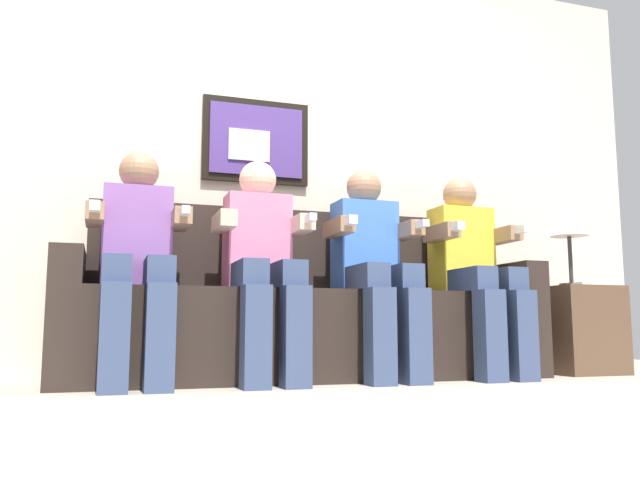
{
  "coord_description": "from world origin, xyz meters",
  "views": [
    {
      "loc": [
        -1.02,
        -2.92,
        0.27
      ],
      "look_at": [
        0.0,
        0.15,
        0.7
      ],
      "focal_mm": 36.61,
      "sensor_mm": 36.0,
      "label": 1
    }
  ],
  "objects_px": {
    "table_lamp": "(569,226)",
    "person_right_center": "(374,261)",
    "couch": "(309,318)",
    "spare_remote_on_table": "(577,284)",
    "person_left_center": "(262,257)",
    "person_leftmost": "(137,253)",
    "side_table_right": "(578,330)",
    "person_rightmost": "(473,264)"
  },
  "relations": [
    {
      "from": "table_lamp",
      "to": "person_right_center",
      "type": "bearing_deg",
      "value": -176.76
    },
    {
      "from": "couch",
      "to": "spare_remote_on_table",
      "type": "height_order",
      "value": "couch"
    },
    {
      "from": "person_left_center",
      "to": "spare_remote_on_table",
      "type": "distance_m",
      "value": 1.85
    },
    {
      "from": "person_leftmost",
      "to": "side_table_right",
      "type": "xyz_separation_m",
      "value": [
        2.48,
        0.06,
        -0.36
      ]
    },
    {
      "from": "person_left_center",
      "to": "side_table_right",
      "type": "xyz_separation_m",
      "value": [
        1.89,
        0.06,
        -0.36
      ]
    },
    {
      "from": "person_left_center",
      "to": "person_right_center",
      "type": "bearing_deg",
      "value": -0.05
    },
    {
      "from": "person_leftmost",
      "to": "spare_remote_on_table",
      "type": "relative_size",
      "value": 8.54
    },
    {
      "from": "couch",
      "to": "person_leftmost",
      "type": "distance_m",
      "value": 0.94
    },
    {
      "from": "person_rightmost",
      "to": "table_lamp",
      "type": "xyz_separation_m",
      "value": [
        0.7,
        0.07,
        0.25
      ]
    },
    {
      "from": "couch",
      "to": "side_table_right",
      "type": "xyz_separation_m",
      "value": [
        1.6,
        -0.11,
        -0.06
      ]
    },
    {
      "from": "person_leftmost",
      "to": "person_rightmost",
      "type": "relative_size",
      "value": 1.0
    },
    {
      "from": "person_rightmost",
      "to": "couch",
      "type": "bearing_deg",
      "value": 169.14
    },
    {
      "from": "table_lamp",
      "to": "spare_remote_on_table",
      "type": "height_order",
      "value": "table_lamp"
    },
    {
      "from": "table_lamp",
      "to": "spare_remote_on_table",
      "type": "xyz_separation_m",
      "value": [
        -0.02,
        -0.07,
        -0.35
      ]
    },
    {
      "from": "couch",
      "to": "spare_remote_on_table",
      "type": "bearing_deg",
      "value": -6.24
    },
    {
      "from": "person_rightmost",
      "to": "side_table_right",
      "type": "xyz_separation_m",
      "value": [
        0.72,
        0.06,
        -0.36
      ]
    },
    {
      "from": "couch",
      "to": "person_rightmost",
      "type": "xyz_separation_m",
      "value": [
        0.88,
        -0.17,
        0.29
      ]
    },
    {
      "from": "person_right_center",
      "to": "spare_remote_on_table",
      "type": "bearing_deg",
      "value": -0.05
    },
    {
      "from": "side_table_right",
      "to": "spare_remote_on_table",
      "type": "relative_size",
      "value": 3.85
    },
    {
      "from": "person_leftmost",
      "to": "side_table_right",
      "type": "height_order",
      "value": "person_leftmost"
    },
    {
      "from": "person_rightmost",
      "to": "person_right_center",
      "type": "bearing_deg",
      "value": 180.0
    },
    {
      "from": "person_leftmost",
      "to": "person_rightmost",
      "type": "bearing_deg",
      "value": 0.0
    },
    {
      "from": "couch",
      "to": "person_right_center",
      "type": "relative_size",
      "value": 2.25
    },
    {
      "from": "person_leftmost",
      "to": "table_lamp",
      "type": "height_order",
      "value": "person_leftmost"
    },
    {
      "from": "person_rightmost",
      "to": "side_table_right",
      "type": "distance_m",
      "value": 0.8
    },
    {
      "from": "person_leftmost",
      "to": "side_table_right",
      "type": "distance_m",
      "value": 2.51
    },
    {
      "from": "person_left_center",
      "to": "person_right_center",
      "type": "relative_size",
      "value": 1.0
    },
    {
      "from": "side_table_right",
      "to": "person_leftmost",
      "type": "bearing_deg",
      "value": -178.58
    },
    {
      "from": "couch",
      "to": "person_left_center",
      "type": "bearing_deg",
      "value": -150.11
    },
    {
      "from": "spare_remote_on_table",
      "to": "couch",
      "type": "bearing_deg",
      "value": 173.76
    },
    {
      "from": "person_left_center",
      "to": "person_right_center",
      "type": "height_order",
      "value": "same"
    },
    {
      "from": "person_leftmost",
      "to": "couch",
      "type": "bearing_deg",
      "value": 10.86
    },
    {
      "from": "person_right_center",
      "to": "spare_remote_on_table",
      "type": "distance_m",
      "value": 1.27
    },
    {
      "from": "person_rightmost",
      "to": "spare_remote_on_table",
      "type": "height_order",
      "value": "person_rightmost"
    },
    {
      "from": "person_leftmost",
      "to": "person_right_center",
      "type": "height_order",
      "value": "same"
    },
    {
      "from": "person_left_center",
      "to": "spare_remote_on_table",
      "type": "height_order",
      "value": "person_left_center"
    },
    {
      "from": "couch",
      "to": "side_table_right",
      "type": "bearing_deg",
      "value": -3.85
    },
    {
      "from": "side_table_right",
      "to": "person_rightmost",
      "type": "bearing_deg",
      "value": -175.1
    },
    {
      "from": "person_right_center",
      "to": "table_lamp",
      "type": "xyz_separation_m",
      "value": [
        1.29,
        0.07,
        0.25
      ]
    },
    {
      "from": "person_right_center",
      "to": "person_rightmost",
      "type": "height_order",
      "value": "same"
    },
    {
      "from": "person_leftmost",
      "to": "table_lamp",
      "type": "bearing_deg",
      "value": 1.7
    },
    {
      "from": "couch",
      "to": "person_leftmost",
      "type": "xyz_separation_m",
      "value": [
        -0.88,
        -0.17,
        0.29
      ]
    }
  ]
}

